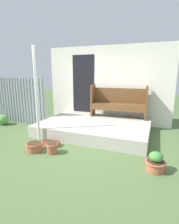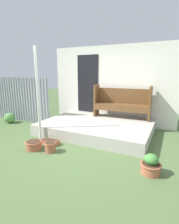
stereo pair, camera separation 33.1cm
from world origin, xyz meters
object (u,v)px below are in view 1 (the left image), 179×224
bench (119,101)px  support_post (36,96)px  planter_box_rect (50,143)px  flower_pot_middle (52,148)px  shrub_by_fence (3,120)px  flower_pot_left (34,146)px  flower_pot_right (155,163)px

bench → support_post: bearing=-132.3°
planter_box_rect → flower_pot_middle: bearing=-50.3°
bench → flower_pot_middle: 2.73m
planter_box_rect → shrub_by_fence: bearing=160.0°
bench → shrub_by_fence: 3.91m
support_post → planter_box_rect: bearing=-20.1°
flower_pot_left → planter_box_rect: 0.43m
planter_box_rect → shrub_by_fence: 2.62m
bench → flower_pot_middle: bench is taller
flower_pot_left → shrub_by_fence: shrub_by_fence is taller
flower_pot_left → flower_pot_right: flower_pot_right is taller
planter_box_rect → bench: bearing=60.9°
flower_pot_left → flower_pot_middle: 0.43m
flower_pot_middle → shrub_by_fence: 3.00m
support_post → flower_pot_middle: (0.72, -0.50, -1.05)m
flower_pot_middle → planter_box_rect: size_ratio=0.59×
flower_pot_right → shrub_by_fence: size_ratio=0.93×
flower_pot_left → flower_pot_middle: bearing=7.6°
support_post → bench: size_ratio=1.33×
bench → flower_pot_middle: size_ratio=6.56×
bench → flower_pot_middle: bearing=-113.0°
bench → flower_pot_right: 2.77m
support_post → planter_box_rect: (0.44, -0.16, -1.12)m
support_post → flower_pot_right: (2.83, -0.43, -1.02)m
support_post → flower_pot_middle: 1.37m
flower_pot_right → shrub_by_fence: bearing=166.6°
planter_box_rect → flower_pot_left: bearing=-110.6°
bench → shrub_by_fence: (-3.65, -1.24, -0.66)m
planter_box_rect → flower_pot_right: bearing=-6.3°
support_post → flower_pot_middle: support_post is taller
flower_pot_middle → planter_box_rect: bearing=129.7°
shrub_by_fence → flower_pot_right: bearing=-13.4°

